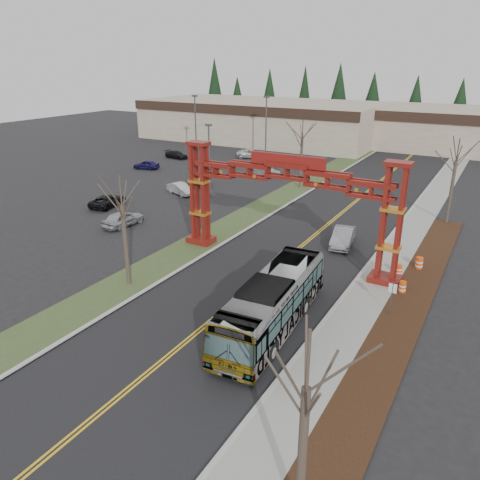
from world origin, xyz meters
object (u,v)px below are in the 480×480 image
Objects in this scene: light_pole_far at (266,123)px; light_pole_mid at (195,123)px; light_pole_near at (209,156)px; bare_tree_median_near at (122,206)px; silver_sedan at (343,237)px; retail_building_west at (262,120)px; parked_car_mid_a at (196,183)px; parked_car_far_a at (268,172)px; parked_car_far_b at (253,154)px; barrel_mid at (398,271)px; bare_tree_right_far at (456,161)px; barrel_north at (419,264)px; barrel_south at (402,287)px; parked_car_far_c at (176,155)px; transit_bus at (273,303)px; street_sign at (392,293)px; parked_car_near_c at (108,201)px; bare_tree_median_mid at (203,177)px; parked_car_near_b at (180,189)px; bare_tree_median_far at (302,139)px; parked_car_near_a at (123,219)px; bare_tree_right_near at (306,389)px; gateway_arch at (286,189)px.

light_pole_mid is at bearing -150.96° from light_pole_far.
bare_tree_median_near is at bearing -71.10° from light_pole_near.
light_pole_near is at bearing 148.93° from silver_sedan.
parked_car_mid_a is at bearing -74.61° from retail_building_west.
parked_car_far_b reaches higher than parked_car_far_a.
bare_tree_right_far is at bearing 84.58° from barrel_mid.
parked_car_far_b is 45.39m from barrel_north.
light_pole_mid is 1.01× the size of light_pole_far.
barrel_south is (6.46, -6.63, -0.32)m from silver_sedan.
parked_car_far_c is at bearing 136.64° from light_pole_near.
bare_tree_right_far reaches higher than bare_tree_median_near.
light_pole_far is (-23.71, 45.69, 4.03)m from transit_bus.
parked_car_far_b is 2.32× the size of street_sign.
parked_car_near_c is 32.87m from barrel_north.
parked_car_near_c reaches higher than barrel_south.
bare_tree_median_mid reaches higher than parked_car_near_c.
retail_building_west reaches higher than parked_car_near_b.
barrel_north is at bearing -91.29° from bare_tree_right_far.
bare_tree_median_far reaches higher than parked_car_far_b.
parked_car_near_a is 27.12m from barrel_north.
bare_tree_right_near is 16.37m from street_sign.
bare_tree_median_mid is 1.01× the size of bare_tree_right_near.
parked_car_far_b is at bearing 119.84° from bare_tree_right_near.
transit_bus is at bearing -113.90° from parked_car_near_b.
bare_tree_median_far is at bearing -28.94° from parked_car_near_b.
parked_car_far_b is 1.24× the size of parked_car_far_c.
barrel_north is (25.33, -9.34, -4.35)m from light_pole_near.
light_pole_mid is 48.35m from barrel_north.
bare_tree_median_far is at bearing 90.00° from bare_tree_median_near.
transit_bus is at bearing -50.19° from light_pole_mid.
bare_tree_right_near is at bearing -89.31° from barrel_north.
parked_car_far_b reaches higher than barrel_mid.
transit_bus is 31.37m from parked_car_near_b.
bare_tree_right_near reaches higher than parked_car_near_b.
bare_tree_median_far reaches higher than retail_building_west.
gateway_arch reaches higher than parked_car_far_a.
gateway_arch reaches higher than parked_car_far_c.
bare_tree_median_near is (24.93, -38.61, 5.22)m from parked_car_far_c.
bare_tree_right_far reaches higher than transit_bus.
light_pole_mid reaches higher than silver_sedan.
parked_car_near_c is at bearing 143.66° from bare_tree_right_near.
parked_car_far_b is 0.65× the size of bare_tree_median_near.
bare_tree_median_mid is at bearing 176.13° from gateway_arch.
bare_tree_right_near is at bearing -84.39° from silver_sedan.
light_pole_mid is at bearing 160.36° from bare_tree_right_far.
transit_bus is 2.85× the size of parked_car_far_c.
light_pole_near reaches higher than parked_car_near_a.
street_sign is (17.42, -5.01, -4.23)m from bare_tree_median_mid.
barrel_south is (0.02, 3.51, -1.16)m from street_sign.
retail_building_west is 5.53× the size of bare_tree_right_far.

